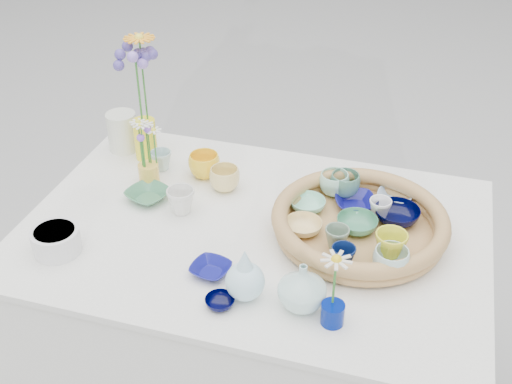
# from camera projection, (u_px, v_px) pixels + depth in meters

# --- Properties ---
(wicker_tray) EXTENTS (0.47, 0.47, 0.08)m
(wicker_tray) POSITION_uv_depth(u_px,v_px,m) (359.00, 223.00, 1.71)
(wicker_tray) COLOR #9B7D4B
(wicker_tray) RESTS_ON display_table
(tray_ceramic_0) EXTENTS (0.14, 0.14, 0.03)m
(tray_ceramic_0) POSITION_uv_depth(u_px,v_px,m) (355.00, 202.00, 1.81)
(tray_ceramic_0) COLOR navy
(tray_ceramic_0) RESTS_ON wicker_tray
(tray_ceramic_1) EXTENTS (0.15, 0.15, 0.04)m
(tray_ceramic_1) POSITION_uv_depth(u_px,v_px,m) (397.00, 215.00, 1.75)
(tray_ceramic_1) COLOR black
(tray_ceramic_1) RESTS_ON wicker_tray
(tray_ceramic_2) EXTENTS (0.08, 0.08, 0.08)m
(tray_ceramic_2) POSITION_uv_depth(u_px,v_px,m) (390.00, 246.00, 1.60)
(tray_ceramic_2) COLOR yellow
(tray_ceramic_2) RESTS_ON wicker_tray
(tray_ceramic_3) EXTENTS (0.12, 0.12, 0.03)m
(tray_ceramic_3) POSITION_uv_depth(u_px,v_px,m) (357.00, 224.00, 1.72)
(tray_ceramic_3) COLOR #3C805C
(tray_ceramic_3) RESTS_ON wicker_tray
(tray_ceramic_4) EXTENTS (0.08, 0.08, 0.06)m
(tray_ceramic_4) POSITION_uv_depth(u_px,v_px,m) (337.00, 238.00, 1.64)
(tray_ceramic_4) COLOR slate
(tray_ceramic_4) RESTS_ON wicker_tray
(tray_ceramic_5) EXTENTS (0.13, 0.13, 0.03)m
(tray_ceramic_5) POSITION_uv_depth(u_px,v_px,m) (308.00, 205.00, 1.79)
(tray_ceramic_5) COLOR #87D5B6
(tray_ceramic_5) RESTS_ON wicker_tray
(tray_ceramic_6) EXTENTS (0.10, 0.10, 0.07)m
(tray_ceramic_6) POSITION_uv_depth(u_px,v_px,m) (334.00, 184.00, 1.85)
(tray_ceramic_6) COLOR #A3DEC3
(tray_ceramic_6) RESTS_ON wicker_tray
(tray_ceramic_7) EXTENTS (0.08, 0.08, 0.06)m
(tray_ceramic_7) POSITION_uv_depth(u_px,v_px,m) (380.00, 209.00, 1.75)
(tray_ceramic_7) COLOR white
(tray_ceramic_7) RESTS_ON wicker_tray
(tray_ceramic_8) EXTENTS (0.12, 0.12, 0.02)m
(tray_ceramic_8) POSITION_uv_depth(u_px,v_px,m) (396.00, 195.00, 1.84)
(tray_ceramic_8) COLOR #96B1D4
(tray_ceramic_8) RESTS_ON wicker_tray
(tray_ceramic_9) EXTENTS (0.08, 0.08, 0.06)m
(tray_ceramic_9) POSITION_uv_depth(u_px,v_px,m) (343.00, 257.00, 1.58)
(tray_ceramic_9) COLOR #0A1945
(tray_ceramic_9) RESTS_ON wicker_tray
(tray_ceramic_10) EXTENTS (0.12, 0.12, 0.03)m
(tray_ceramic_10) POSITION_uv_depth(u_px,v_px,m) (303.00, 227.00, 1.71)
(tray_ceramic_10) COLOR #E4C67B
(tray_ceramic_10) RESTS_ON wicker_tray
(tray_ceramic_11) EXTENTS (0.09, 0.09, 0.07)m
(tray_ceramic_11) POSITION_uv_depth(u_px,v_px,m) (391.00, 262.00, 1.56)
(tray_ceramic_11) COLOR #AED2C8
(tray_ceramic_11) RESTS_ON wicker_tray
(tray_ceramic_12) EXTENTS (0.10, 0.10, 0.07)m
(tray_ceramic_12) POSITION_uv_depth(u_px,v_px,m) (345.00, 184.00, 1.84)
(tray_ceramic_12) COLOR #477964
(tray_ceramic_12) RESTS_ON wicker_tray
(loose_ceramic_0) EXTENTS (0.10, 0.10, 0.08)m
(loose_ceramic_0) POSITION_uv_depth(u_px,v_px,m) (204.00, 165.00, 1.96)
(loose_ceramic_0) COLOR yellow
(loose_ceramic_0) RESTS_ON display_table
(loose_ceramic_1) EXTENTS (0.12, 0.12, 0.07)m
(loose_ceramic_1) POSITION_uv_depth(u_px,v_px,m) (225.00, 179.00, 1.90)
(loose_ceramic_1) COLOR #E8CF79
(loose_ceramic_1) RESTS_ON display_table
(loose_ceramic_2) EXTENTS (0.15, 0.15, 0.03)m
(loose_ceramic_2) POSITION_uv_depth(u_px,v_px,m) (148.00, 195.00, 1.87)
(loose_ceramic_2) COLOR #3F7C56
(loose_ceramic_2) RESTS_ON display_table
(loose_ceramic_3) EXTENTS (0.09, 0.09, 0.07)m
(loose_ceramic_3) POSITION_uv_depth(u_px,v_px,m) (181.00, 201.00, 1.80)
(loose_ceramic_3) COLOR silver
(loose_ceramic_3) RESTS_ON display_table
(loose_ceramic_4) EXTENTS (0.11, 0.11, 0.02)m
(loose_ceramic_4) POSITION_uv_depth(u_px,v_px,m) (211.00, 269.00, 1.60)
(loose_ceramic_4) COLOR navy
(loose_ceramic_4) RESTS_ON display_table
(loose_ceramic_5) EXTENTS (0.07, 0.07, 0.06)m
(loose_ceramic_5) POSITION_uv_depth(u_px,v_px,m) (161.00, 160.00, 2.00)
(loose_ceramic_5) COLOR #ABCAC6
(loose_ceramic_5) RESTS_ON display_table
(loose_ceramic_6) EXTENTS (0.09, 0.09, 0.02)m
(loose_ceramic_6) POSITION_uv_depth(u_px,v_px,m) (220.00, 302.00, 1.50)
(loose_ceramic_6) COLOR black
(loose_ceramic_6) RESTS_ON display_table
(fluted_bowl) EXTENTS (0.13, 0.13, 0.07)m
(fluted_bowl) POSITION_uv_depth(u_px,v_px,m) (56.00, 241.00, 1.66)
(fluted_bowl) COLOR silver
(fluted_bowl) RESTS_ON display_table
(bud_vase_paleblue) EXTENTS (0.12, 0.12, 0.15)m
(bud_vase_paleblue) POSITION_uv_depth(u_px,v_px,m) (245.00, 273.00, 1.49)
(bud_vase_paleblue) COLOR #B7E3F1
(bud_vase_paleblue) RESTS_ON display_table
(bud_vase_seafoam) EXTENTS (0.14, 0.14, 0.12)m
(bud_vase_seafoam) POSITION_uv_depth(u_px,v_px,m) (302.00, 286.00, 1.48)
(bud_vase_seafoam) COLOR silver
(bud_vase_seafoam) RESTS_ON display_table
(bud_vase_cobalt) EXTENTS (0.07, 0.07, 0.05)m
(bud_vase_cobalt) POSITION_uv_depth(u_px,v_px,m) (333.00, 314.00, 1.45)
(bud_vase_cobalt) COLOR #001370
(bud_vase_cobalt) RESTS_ON display_table
(single_daisy) EXTENTS (0.11, 0.11, 0.14)m
(single_daisy) POSITION_uv_depth(u_px,v_px,m) (334.00, 281.00, 1.41)
(single_daisy) COLOR silver
(single_daisy) RESTS_ON bud_vase_cobalt
(tall_vase_yellow) EXTENTS (0.08, 0.08, 0.13)m
(tall_vase_yellow) POSITION_uv_depth(u_px,v_px,m) (145.00, 139.00, 2.04)
(tall_vase_yellow) COLOR yellow
(tall_vase_yellow) RESTS_ON display_table
(gerbera) EXTENTS (0.12, 0.12, 0.28)m
(gerbera) POSITION_uv_depth(u_px,v_px,m) (144.00, 80.00, 1.94)
(gerbera) COLOR #FFA323
(gerbera) RESTS_ON tall_vase_yellow
(hydrangea) EXTENTS (0.10, 0.10, 0.29)m
(hydrangea) POSITION_uv_depth(u_px,v_px,m) (139.00, 92.00, 1.93)
(hydrangea) COLOR #4D4094
(hydrangea) RESTS_ON tall_vase_yellow
(white_pitcher) EXTENTS (0.14, 0.10, 0.13)m
(white_pitcher) POSITION_uv_depth(u_px,v_px,m) (122.00, 132.00, 2.08)
(white_pitcher) COLOR silver
(white_pitcher) RESTS_ON display_table
(daisy_cup) EXTENTS (0.08, 0.08, 0.07)m
(daisy_cup) POSITION_uv_depth(u_px,v_px,m) (149.00, 174.00, 1.93)
(daisy_cup) COLOR yellow
(daisy_cup) RESTS_ON display_table
(daisy_posy) EXTENTS (0.08, 0.08, 0.15)m
(daisy_posy) POSITION_uv_depth(u_px,v_px,m) (147.00, 143.00, 1.87)
(daisy_posy) COLOR white
(daisy_posy) RESTS_ON daisy_cup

